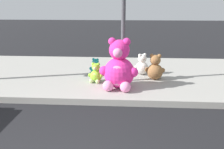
% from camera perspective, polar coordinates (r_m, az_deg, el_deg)
% --- Properties ---
extents(sidewalk, '(28.00, 4.40, 0.15)m').
position_cam_1_polar(sidewalk, '(7.79, -4.83, -0.04)').
color(sidewalk, '#9E9B93').
rests_on(sidewalk, ground_plane).
extents(sign_pole, '(0.56, 0.11, 3.20)m').
position_cam_1_polar(sign_pole, '(6.62, 2.55, 12.77)').
color(sign_pole, '#4C4C51').
rests_on(sign_pole, sidewalk).
extents(plush_pink_large, '(0.95, 0.85, 1.23)m').
position_cam_1_polar(plush_pink_large, '(6.22, 1.55, 1.34)').
color(plush_pink_large, '#F22D93').
rests_on(plush_pink_large, sidewalk).
extents(plush_tan, '(0.35, 0.35, 0.49)m').
position_cam_1_polar(plush_tan, '(7.45, 0.47, 1.43)').
color(plush_tan, tan).
rests_on(plush_tan, sidewalk).
extents(plush_lime, '(0.40, 0.37, 0.52)m').
position_cam_1_polar(plush_lime, '(6.77, -3.63, 0.03)').
color(plush_lime, '#8CD133').
rests_on(plush_lime, sidewalk).
extents(plush_brown, '(0.55, 0.48, 0.71)m').
position_cam_1_polar(plush_brown, '(7.09, 9.50, 1.19)').
color(plush_brown, olive).
rests_on(plush_brown, sidewalk).
extents(plush_white, '(0.43, 0.45, 0.62)m').
position_cam_1_polar(plush_white, '(7.54, 6.58, 1.90)').
color(plush_white, white).
rests_on(plush_white, sidewalk).
extents(plush_teal, '(0.35, 0.35, 0.48)m').
position_cam_1_polar(plush_teal, '(7.49, -3.70, 1.45)').
color(plush_teal, teal).
rests_on(plush_teal, sidewalk).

